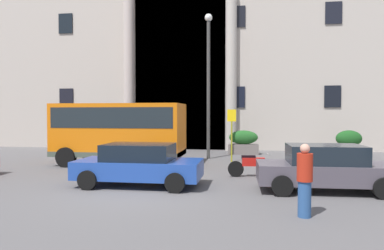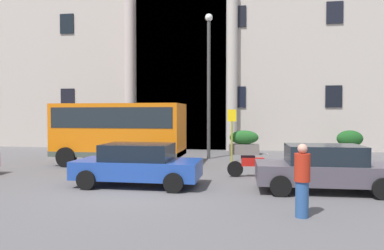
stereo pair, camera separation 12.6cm
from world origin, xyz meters
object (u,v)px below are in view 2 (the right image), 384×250
Objects in this scene: parked_estate_mid at (324,168)px; lamppost_plaza_centre at (209,75)px; hedge_planter_entrance_right at (350,144)px; hedge_planter_east at (144,142)px; orange_minibus at (120,128)px; hedge_planter_far_west at (244,143)px; motorcycle_near_kerb at (251,165)px; pedestrian_child_trailing at (302,180)px; parked_sedan_second at (138,164)px; bus_stop_sign at (232,129)px.

lamppost_plaza_centre reaches higher than parked_estate_mid.
hedge_planter_entrance_right is 12.00m from hedge_planter_east.
hedge_planter_far_west is (5.81, 5.15, -1.02)m from orange_minibus.
parked_estate_mid is at bearing -59.73° from lamppost_plaza_centre.
hedge_planter_entrance_right is 0.95× the size of hedge_planter_east.
parked_estate_mid is at bearing -109.41° from hedge_planter_entrance_right.
hedge_planter_east is 0.82× the size of motorcycle_near_kerb.
hedge_planter_east is at bearing 126.32° from motorcycle_near_kerb.
hedge_planter_far_west is at bearing 103.13° from parked_estate_mid.
lamppost_plaza_centre reaches higher than motorcycle_near_kerb.
orange_minibus is 10.54m from pedestrian_child_trailing.
orange_minibus is at bearing -51.17° from pedestrian_child_trailing.
hedge_planter_far_west is 5.96m from hedge_planter_entrance_right.
pedestrian_child_trailing is (4.86, -2.95, 0.14)m from parked_sedan_second.
lamppost_plaza_centre is at bearing 78.48° from parked_sedan_second.
pedestrian_child_trailing is at bearing -30.73° from parked_sedan_second.
motorcycle_near_kerb is 5.26m from pedestrian_child_trailing.
bus_stop_sign is at bearing 66.22° from parked_sedan_second.
hedge_planter_entrance_right is 13.57m from parked_sedan_second.
hedge_planter_far_west is 1.13× the size of hedge_planter_east.
motorcycle_near_kerb is 7.00m from lamppost_plaza_centre.
hedge_planter_entrance_right is 9.45m from motorcycle_near_kerb.
parked_estate_mid is 5.95m from parked_sedan_second.
bus_stop_sign is 1.54× the size of pedestrian_child_trailing.
hedge_planter_east reaches higher than hedge_planter_far_west.
hedge_planter_far_west is 10.42m from parked_sedan_second.
hedge_planter_far_west is 0.23× the size of lamppost_plaza_centre.
hedge_planter_entrance_right is 10.39m from parked_estate_mid.
pedestrian_child_trailing is (7.22, -7.63, -0.85)m from orange_minibus.
hedge_planter_entrance_right is (5.96, -0.06, 0.03)m from hedge_planter_far_west.
parked_estate_mid is at bearing -29.39° from orange_minibus.
lamppost_plaza_centre is (-2.20, 5.27, 4.04)m from motorcycle_near_kerb.
bus_stop_sign reaches higher than hedge_planter_east.
bus_stop_sign reaches higher than pedestrian_child_trailing.
hedge_planter_east is at bearing -178.08° from hedge_planter_entrance_right.
orange_minibus is at bearing -162.16° from bus_stop_sign.
parked_sedan_second is 8.51m from lamppost_plaza_centre.
hedge_planter_east is at bearing 155.30° from lamppost_plaza_centre.
hedge_planter_far_west is (0.58, 3.47, -0.94)m from bus_stop_sign.
hedge_planter_entrance_right is 0.36× the size of parked_estate_mid.
pedestrian_child_trailing is at bearing -111.60° from parked_estate_mid.
bus_stop_sign is 0.63× the size of parked_estate_mid.
motorcycle_near_kerb is at bearing -21.95° from orange_minibus.
hedge_planter_entrance_right is 0.77× the size of motorcycle_near_kerb.
pedestrian_child_trailing reaches higher than hedge_planter_far_west.
motorcycle_near_kerb is (6.36, -7.19, -0.25)m from hedge_planter_east.
bus_stop_sign is 3.64m from hedge_planter_far_west.
lamppost_plaza_centre is at bearing -128.19° from hedge_planter_far_west.
hedge_planter_far_west is at bearing 179.45° from hedge_planter_entrance_right.
bus_stop_sign reaches higher than motorcycle_near_kerb.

